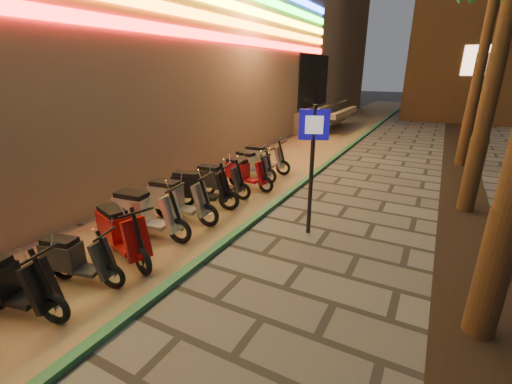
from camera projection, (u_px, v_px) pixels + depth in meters
The scene contains 15 objects.
ground at pixel (181, 335), 4.70m from camera, with size 120.00×120.00×0.00m, color #474442.
parking_strip at pixel (289, 158), 14.16m from camera, with size 3.40×60.00×0.01m, color #8C7251.
green_curb at pixel (330, 162), 13.39m from camera, with size 0.18×60.00×0.10m, color #276942.
planting_strip at pixel (468, 242), 7.25m from camera, with size 1.20×40.00×0.02m, color black.
pedestrian_sign at pixel (312, 154), 7.07m from camera, with size 0.58×0.27×2.80m.
scooter_3 at pixel (6, 284), 4.96m from camera, with size 1.69×0.77×1.19m.
scooter_4 at pixel (74, 259), 5.73m from camera, with size 1.49×0.71×1.05m.
scooter_5 at pixel (120, 232), 6.49m from camera, with size 1.75×0.93×1.24m.
scooter_6 at pixel (144, 213), 7.32m from camera, with size 1.83×0.71×1.29m.
scooter_7 at pixel (176, 199), 8.10m from camera, with size 1.81×0.68×1.27m.
scooter_8 at pixel (198, 188), 8.89m from camera, with size 1.78×0.89×1.26m.
scooter_9 at pixel (217, 180), 9.71m from camera, with size 1.64×0.62×1.15m.
scooter_10 at pixel (244, 173), 10.40m from camera, with size 1.63×0.57×1.15m.
scooter_11 at pixel (251, 165), 11.28m from camera, with size 1.63×0.71×1.14m.
scooter_12 at pixel (262, 158), 12.00m from camera, with size 1.69×0.59×1.19m.
Camera 1 is at (2.69, -2.83, 3.45)m, focal length 24.00 mm.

